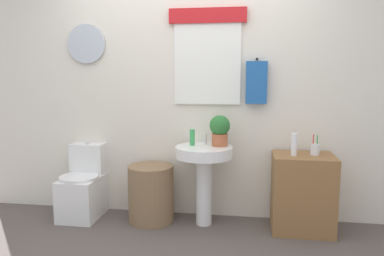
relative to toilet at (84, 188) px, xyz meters
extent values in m
cube|color=silver|center=(1.04, 0.27, 1.02)|extent=(4.40, 0.10, 2.60)
cube|color=white|center=(1.23, 0.20, 1.24)|extent=(0.64, 0.03, 0.78)
cube|color=red|center=(1.23, 0.19, 1.70)|extent=(0.74, 0.04, 0.14)
cylinder|color=silver|center=(0.00, 0.20, 1.45)|extent=(0.39, 0.03, 0.39)
cylinder|color=black|center=(1.70, 0.19, 1.29)|extent=(0.02, 0.06, 0.02)
cube|color=#235BA3|center=(1.70, 0.17, 1.07)|extent=(0.20, 0.05, 0.40)
cube|color=white|center=(0.00, -0.03, -0.08)|extent=(0.36, 0.50, 0.41)
cylinder|color=white|center=(0.00, -0.09, 0.14)|extent=(0.38, 0.38, 0.03)
cube|color=white|center=(0.00, 0.14, 0.28)|extent=(0.34, 0.18, 0.31)
cylinder|color=silver|center=(0.00, 0.14, 0.44)|extent=(0.04, 0.04, 0.02)
cylinder|color=#846647|center=(0.71, -0.03, -0.01)|extent=(0.44, 0.44, 0.55)
cylinder|color=white|center=(1.23, -0.03, 0.04)|extent=(0.15, 0.15, 0.66)
cylinder|color=white|center=(1.23, -0.03, 0.42)|extent=(0.54, 0.54, 0.10)
cylinder|color=silver|center=(1.23, 0.09, 0.52)|extent=(0.03, 0.03, 0.10)
cube|color=olive|center=(2.14, -0.03, 0.07)|extent=(0.54, 0.44, 0.71)
cylinder|color=green|center=(1.11, 0.02, 0.55)|extent=(0.05, 0.05, 0.15)
cylinder|color=#AD5B38|center=(1.37, 0.03, 0.53)|extent=(0.15, 0.15, 0.12)
sphere|color=#2D7033|center=(1.37, 0.03, 0.67)|extent=(0.19, 0.19, 0.19)
cylinder|color=white|center=(2.04, -0.07, 0.52)|extent=(0.05, 0.05, 0.20)
cylinder|color=silver|center=(2.23, -0.01, 0.47)|extent=(0.08, 0.08, 0.10)
cylinder|color=green|center=(2.25, -0.02, 0.52)|extent=(0.02, 0.03, 0.18)
cylinder|color=red|center=(2.21, -0.01, 0.52)|extent=(0.02, 0.03, 0.18)
camera|label=1|loc=(1.64, -3.47, 1.14)|focal=35.26mm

